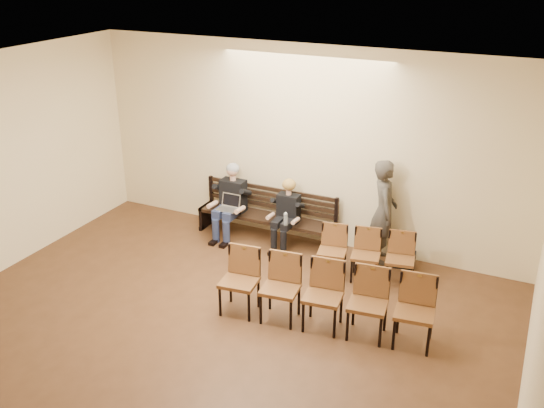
{
  "coord_description": "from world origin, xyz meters",
  "views": [
    {
      "loc": [
        3.79,
        -4.32,
        4.94
      ],
      "look_at": [
        -0.17,
        4.05,
        0.99
      ],
      "focal_mm": 40.0,
      "sensor_mm": 36.0,
      "label": 1
    }
  ],
  "objects_px": {
    "laptop": "(227,210)",
    "passerby": "(384,204)",
    "chair_row_front": "(366,256)",
    "chair_row_back": "(323,297)",
    "seated_woman": "(286,218)",
    "water_bottle": "(286,225)",
    "bag": "(405,259)",
    "seated_man": "(231,201)",
    "bench": "(266,227)"
  },
  "relations": [
    {
      "from": "seated_man",
      "to": "seated_woman",
      "type": "xyz_separation_m",
      "value": [
        1.1,
        0.0,
        -0.12
      ]
    },
    {
      "from": "seated_woman",
      "to": "water_bottle",
      "type": "height_order",
      "value": "seated_woman"
    },
    {
      "from": "seated_man",
      "to": "chair_row_back",
      "type": "distance_m",
      "value": 3.32
    },
    {
      "from": "bench",
      "to": "chair_row_front",
      "type": "xyz_separation_m",
      "value": [
        2.07,
        -0.65,
        0.2
      ]
    },
    {
      "from": "seated_man",
      "to": "laptop",
      "type": "bearing_deg",
      "value": -78.98
    },
    {
      "from": "water_bottle",
      "to": "bench",
      "type": "bearing_deg",
      "value": 143.79
    },
    {
      "from": "water_bottle",
      "to": "passerby",
      "type": "xyz_separation_m",
      "value": [
        1.55,
        0.52,
        0.47
      ]
    },
    {
      "from": "seated_woman",
      "to": "laptop",
      "type": "distance_m",
      "value": 1.08
    },
    {
      "from": "seated_woman",
      "to": "laptop",
      "type": "bearing_deg",
      "value": -168.73
    },
    {
      "from": "bench",
      "to": "seated_woman",
      "type": "relative_size",
      "value": 2.34
    },
    {
      "from": "water_bottle",
      "to": "bag",
      "type": "relative_size",
      "value": 0.66
    },
    {
      "from": "laptop",
      "to": "chair_row_back",
      "type": "height_order",
      "value": "chair_row_back"
    },
    {
      "from": "bag",
      "to": "chair_row_back",
      "type": "relative_size",
      "value": 0.12
    },
    {
      "from": "passerby",
      "to": "chair_row_back",
      "type": "bearing_deg",
      "value": 153.19
    },
    {
      "from": "chair_row_front",
      "to": "seated_man",
      "type": "bearing_deg",
      "value": 158.55
    },
    {
      "from": "bag",
      "to": "passerby",
      "type": "bearing_deg",
      "value": 173.28
    },
    {
      "from": "seated_man",
      "to": "passerby",
      "type": "distance_m",
      "value": 2.8
    },
    {
      "from": "bag",
      "to": "chair_row_front",
      "type": "height_order",
      "value": "chair_row_front"
    },
    {
      "from": "water_bottle",
      "to": "passerby",
      "type": "bearing_deg",
      "value": 18.6
    },
    {
      "from": "chair_row_front",
      "to": "chair_row_back",
      "type": "distance_m",
      "value": 1.55
    },
    {
      "from": "seated_woman",
      "to": "water_bottle",
      "type": "bearing_deg",
      "value": -67.68
    },
    {
      "from": "bench",
      "to": "chair_row_front",
      "type": "relative_size",
      "value": 1.72
    },
    {
      "from": "water_bottle",
      "to": "bag",
      "type": "bearing_deg",
      "value": 13.39
    },
    {
      "from": "chair_row_back",
      "to": "seated_man",
      "type": "bearing_deg",
      "value": 134.85
    },
    {
      "from": "bench",
      "to": "laptop",
      "type": "height_order",
      "value": "laptop"
    },
    {
      "from": "chair_row_back",
      "to": "water_bottle",
      "type": "bearing_deg",
      "value": 121.03
    },
    {
      "from": "laptop",
      "to": "seated_woman",
      "type": "bearing_deg",
      "value": 17.32
    },
    {
      "from": "seated_woman",
      "to": "chair_row_front",
      "type": "distance_m",
      "value": 1.71
    },
    {
      "from": "bench",
      "to": "chair_row_back",
      "type": "distance_m",
      "value": 2.93
    },
    {
      "from": "seated_woman",
      "to": "seated_man",
      "type": "bearing_deg",
      "value": 180.0
    },
    {
      "from": "chair_row_back",
      "to": "laptop",
      "type": "bearing_deg",
      "value": 137.39
    },
    {
      "from": "water_bottle",
      "to": "chair_row_front",
      "type": "relative_size",
      "value": 0.15
    },
    {
      "from": "chair_row_back",
      "to": "seated_woman",
      "type": "bearing_deg",
      "value": 119.11
    },
    {
      "from": "water_bottle",
      "to": "chair_row_back",
      "type": "xyz_separation_m",
      "value": [
        1.36,
        -1.77,
        -0.08
      ]
    },
    {
      "from": "laptop",
      "to": "water_bottle",
      "type": "xyz_separation_m",
      "value": [
        1.19,
        -0.09,
        -0.02
      ]
    },
    {
      "from": "water_bottle",
      "to": "bag",
      "type": "height_order",
      "value": "water_bottle"
    },
    {
      "from": "seated_woman",
      "to": "bag",
      "type": "height_order",
      "value": "seated_woman"
    },
    {
      "from": "laptop",
      "to": "chair_row_front",
      "type": "distance_m",
      "value": 2.71
    },
    {
      "from": "passerby",
      "to": "bag",
      "type": "bearing_deg",
      "value": -118.86
    },
    {
      "from": "water_bottle",
      "to": "bag",
      "type": "xyz_separation_m",
      "value": [
        1.97,
        0.47,
        -0.44
      ]
    },
    {
      "from": "passerby",
      "to": "chair_row_front",
      "type": "height_order",
      "value": "passerby"
    },
    {
      "from": "water_bottle",
      "to": "passerby",
      "type": "height_order",
      "value": "passerby"
    },
    {
      "from": "bench",
      "to": "water_bottle",
      "type": "xyz_separation_m",
      "value": [
        0.57,
        -0.42,
        0.34
      ]
    },
    {
      "from": "laptop",
      "to": "bag",
      "type": "relative_size",
      "value": 1.03
    },
    {
      "from": "chair_row_front",
      "to": "chair_row_back",
      "type": "xyz_separation_m",
      "value": [
        -0.14,
        -1.54,
        0.07
      ]
    },
    {
      "from": "seated_woman",
      "to": "passerby",
      "type": "distance_m",
      "value": 1.75
    },
    {
      "from": "seated_man",
      "to": "water_bottle",
      "type": "distance_m",
      "value": 1.27
    },
    {
      "from": "bench",
      "to": "seated_man",
      "type": "xyz_separation_m",
      "value": [
        -0.65,
        -0.12,
        0.45
      ]
    },
    {
      "from": "laptop",
      "to": "passerby",
      "type": "height_order",
      "value": "passerby"
    },
    {
      "from": "chair_row_front",
      "to": "seated_woman",
      "type": "bearing_deg",
      "value": 151.44
    }
  ]
}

